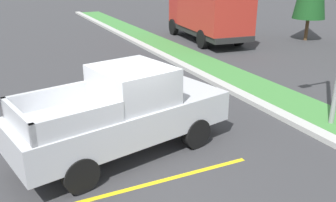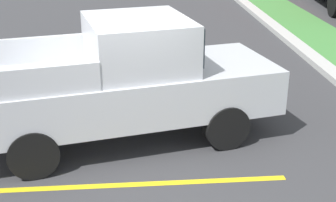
{
  "view_description": "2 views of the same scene",
  "coord_description": "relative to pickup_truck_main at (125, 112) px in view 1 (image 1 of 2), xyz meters",
  "views": [
    {
      "loc": [
        7.14,
        -2.43,
        4.31
      ],
      "look_at": [
        -1.27,
        1.59,
        0.82
      ],
      "focal_mm": 39.21,
      "sensor_mm": 36.0,
      "label": 1
    },
    {
      "loc": [
        7.09,
        0.17,
        3.76
      ],
      "look_at": [
        -0.32,
        0.8,
        0.74
      ],
      "focal_mm": 51.19,
      "sensor_mm": 36.0,
      "label": 2
    }
  ],
  "objects": [
    {
      "name": "curb_strip",
      "position": [
        0.5,
        4.91,
        -0.97
      ],
      "size": [
        56.0,
        0.4,
        0.15
      ],
      "primitive_type": "cube",
      "color": "#B2B2AD",
      "rests_on": "ground"
    },
    {
      "name": "cargo_truck_distant",
      "position": [
        -10.87,
        8.92,
        0.81
      ],
      "size": [
        6.99,
        3.06,
        3.4
      ],
      "color": "black",
      "rests_on": "ground"
    },
    {
      "name": "grass_median",
      "position": [
        0.5,
        6.01,
        -1.01
      ],
      "size": [
        56.0,
        1.8,
        0.06
      ],
      "primitive_type": "cube",
      "color": "#42843D",
      "rests_on": "ground"
    },
    {
      "name": "parking_line_near",
      "position": [
        -1.54,
        -0.05,
        -1.04
      ],
      "size": [
        0.12,
        4.8,
        0.01
      ],
      "primitive_type": "cube",
      "color": "yellow",
      "rests_on": "ground"
    },
    {
      "name": "parking_line_far",
      "position": [
        1.56,
        -0.05,
        -1.04
      ],
      "size": [
        0.12,
        4.8,
        0.01
      ],
      "primitive_type": "cube",
      "color": "yellow",
      "rests_on": "ground"
    },
    {
      "name": "ground_plane",
      "position": [
        0.5,
        -0.09,
        -1.04
      ],
      "size": [
        120.0,
        120.0,
        0.0
      ],
      "primitive_type": "plane",
      "color": "#38383A"
    },
    {
      "name": "pickup_truck_main",
      "position": [
        0.0,
        0.0,
        0.0
      ],
      "size": [
        3.0,
        5.51,
        2.1
      ],
      "color": "black",
      "rests_on": "ground"
    }
  ]
}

